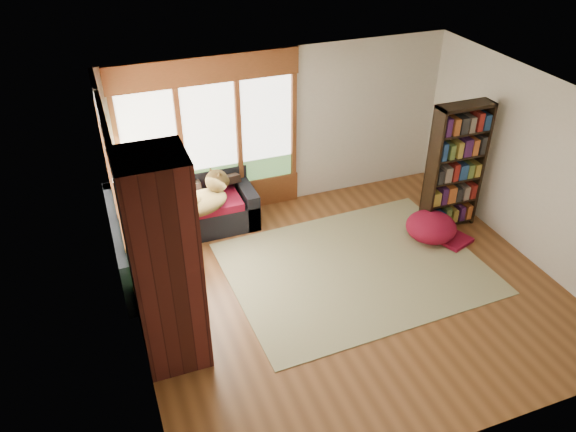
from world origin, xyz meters
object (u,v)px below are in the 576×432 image
object	(u,v)px
sectional_sofa	(178,232)
dog_brindle	(151,232)
pouf	(431,226)
bookshelf	(455,168)
dog_tan	(205,195)
brick_chimney	(165,266)
area_rug	(355,268)

from	to	relation	value
sectional_sofa	dog_brindle	size ratio (longest dim) A/B	2.81
sectional_sofa	pouf	bearing A→B (deg)	-14.77
bookshelf	dog_tan	distance (m)	3.75
brick_chimney	area_rug	xyz separation A→B (m)	(2.68, 0.72, -1.29)
sectional_sofa	dog_tan	bearing A→B (deg)	14.88
pouf	dog_brindle	xyz separation A→B (m)	(-4.06, 0.55, 0.52)
bookshelf	area_rug	bearing A→B (deg)	-164.29
bookshelf	dog_tan	xyz separation A→B (m)	(-3.63, 0.92, -0.22)
pouf	dog_tan	xyz separation A→B (m)	(-3.18, 1.17, 0.57)
brick_chimney	bookshelf	world-z (taller)	brick_chimney
dog_brindle	sectional_sofa	bearing A→B (deg)	-35.05
sectional_sofa	brick_chimney	bearing A→B (deg)	-100.82
bookshelf	sectional_sofa	bearing A→B (deg)	168.83
bookshelf	dog_brindle	size ratio (longest dim) A/B	2.57
brick_chimney	pouf	distance (m)	4.34
pouf	area_rug	bearing A→B (deg)	-169.06
sectional_sofa	dog_tan	size ratio (longest dim) A/B	2.20
sectional_sofa	dog_tan	distance (m)	0.68
brick_chimney	area_rug	distance (m)	3.06
sectional_sofa	dog_brindle	xyz separation A→B (m)	(-0.42, -0.51, 0.44)
brick_chimney	area_rug	world-z (taller)	brick_chimney
pouf	dog_brindle	distance (m)	4.13
sectional_sofa	dog_brindle	world-z (taller)	dog_brindle
area_rug	bookshelf	xyz separation A→B (m)	(1.86, 0.52, 1.00)
brick_chimney	area_rug	size ratio (longest dim) A/B	0.74
pouf	bookshelf	bearing A→B (deg)	28.86
sectional_sofa	area_rug	world-z (taller)	sectional_sofa
brick_chimney	dog_tan	xyz separation A→B (m)	(0.91, 2.16, -0.52)
area_rug	pouf	size ratio (longest dim) A/B	4.63
dog_tan	pouf	bearing A→B (deg)	-44.29
area_rug	dog_brindle	bearing A→B (deg)	162.78
dog_tan	bookshelf	bearing A→B (deg)	-38.27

